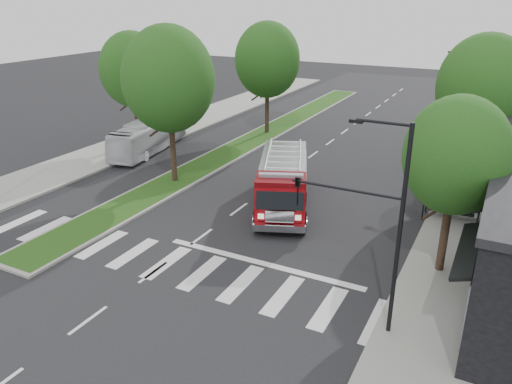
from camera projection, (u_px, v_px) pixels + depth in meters
ground at (201, 237)px, 25.88m from camera, size 140.00×140.00×0.00m
sidewalk_right at (478, 211)px, 28.80m from camera, size 5.00×80.00×0.15m
sidewalk_left at (118, 149)px, 40.27m from camera, size 5.00×80.00×0.15m
median at (257, 138)px, 43.27m from camera, size 3.00×50.00×0.15m
bus_shelter at (455, 186)px, 27.10m from camera, size 3.20×1.60×2.61m
tree_right_near at (457, 156)px, 20.61m from camera, size 4.40×4.40×8.05m
tree_right_mid at (484, 87)px, 30.16m from camera, size 5.60×5.60×9.72m
tree_right_far at (492, 76)px, 38.66m from camera, size 5.00×5.00×8.73m
tree_median_near at (168, 79)px, 30.87m from camera, size 5.80×5.80×10.16m
tree_median_far at (267, 60)px, 42.55m from camera, size 5.60×5.60×9.72m
tree_left_mid at (132, 70)px, 39.46m from camera, size 5.20×5.20×9.16m
streetlight_right_near at (375, 214)px, 17.18m from camera, size 4.08×0.22×8.00m
streetlight_right_far at (468, 101)px, 36.35m from camera, size 2.11×0.20×8.00m
fire_engine at (283, 182)px, 29.19m from camera, size 5.87×9.37×3.13m
city_bus at (149, 136)px, 39.53m from camera, size 3.76×9.46×2.57m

